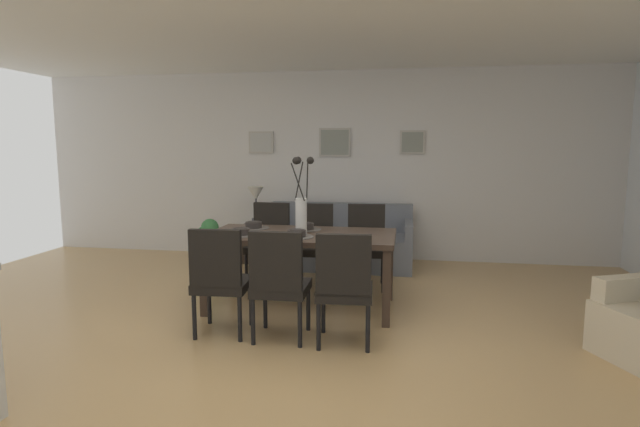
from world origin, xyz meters
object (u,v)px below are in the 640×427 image
object	(u,v)px
centerpiece_vase	(301,204)
framed_picture_left	(261,142)
table_lamp	(256,197)
framed_picture_center	(335,142)
dining_chair_mid_left	(344,283)
framed_picture_right	(412,142)
dining_table	(301,241)
dining_chair_near_right	(269,239)
dining_chair_far_right	(314,240)
side_table	(257,243)
dining_chair_mid_right	(366,241)
potted_plant	(208,242)
bowl_near_right	(254,224)
bowl_far_right	(305,226)
dining_chair_near_left	(220,276)
bowl_far_left	(297,233)
sofa	(338,245)
dining_chair_far_left	(279,280)
bowl_near_left	(241,231)

from	to	relation	value
centerpiece_vase	framed_picture_left	bearing A→B (deg)	114.84
table_lamp	framed_picture_center	xyz separation A→B (m)	(1.01, 0.46, 0.73)
dining_chair_mid_left	framed_picture_right	bearing A→B (deg)	80.49
dining_table	framed_picture_center	world-z (taller)	framed_picture_center
dining_chair_near_right	dining_chair_far_right	bearing A→B (deg)	-0.76
side_table	framed_picture_center	size ratio (longest dim) A/B	1.19
dining_chair_mid_left	dining_chair_mid_right	distance (m)	1.77
dining_chair_far_right	dining_chair_mid_right	xyz separation A→B (m)	(0.59, 0.05, 0.00)
side_table	dining_table	bearing A→B (deg)	-61.13
centerpiece_vase	framed_picture_right	distance (m)	2.59
dining_chair_near_right	potted_plant	world-z (taller)	dining_chair_near_right
bowl_near_right	bowl_far_right	bearing A→B (deg)	0.00
dining_chair_near_right	dining_chair_mid_left	bearing A→B (deg)	-57.88
dining_chair_near_left	bowl_far_left	world-z (taller)	dining_chair_near_left
dining_table	centerpiece_vase	xyz separation A→B (m)	(0.00, 0.00, 0.36)
dining_chair_far_right	sofa	world-z (taller)	dining_chair_far_right
dining_chair_near_left	dining_chair_mid_right	xyz separation A→B (m)	(1.07, 1.73, 0.00)
dining_chair_far_left	bowl_near_right	xyz separation A→B (m)	(-0.54, 1.07, 0.27)
table_lamp	potted_plant	xyz separation A→B (m)	(-0.46, -0.59, -0.52)
framed_picture_center	table_lamp	bearing A→B (deg)	-155.52
dining_chair_far_left	side_table	xyz separation A→B (m)	(-1.01, 2.70, -0.25)
dining_chair_near_right	sofa	bearing A→B (deg)	54.99
framed_picture_left	dining_chair_far_right	bearing A→B (deg)	-54.69
centerpiece_vase	framed_picture_left	size ratio (longest dim) A/B	2.05
framed_picture_left	potted_plant	xyz separation A→B (m)	(-0.41, -1.04, -1.25)
bowl_near_left	side_table	xyz separation A→B (m)	(-0.47, 2.04, -0.52)
side_table	potted_plant	distance (m)	0.75
dining_chair_mid_right	side_table	distance (m)	1.85
dining_chair_far_left	framed_picture_center	world-z (taller)	framed_picture_center
dining_chair_near_left	dining_chair_near_right	world-z (taller)	same
dining_chair_far_left	centerpiece_vase	distance (m)	1.01
framed_picture_right	dining_chair_mid_left	bearing A→B (deg)	-99.51
bowl_near_left	bowl_far_left	distance (m)	0.54
dining_chair_near_right	dining_table	bearing A→B (deg)	-56.65
centerpiece_vase	bowl_far_right	xyz separation A→B (m)	(-0.00, 0.20, -0.24)
bowl_far_right	potted_plant	distance (m)	1.85
bowl_far_right	dining_chair_mid_left	bearing A→B (deg)	-64.10
framed_picture_right	centerpiece_vase	bearing A→B (deg)	-114.80
dining_chair_far_left	dining_chair_mid_left	distance (m)	0.53
centerpiece_vase	bowl_far_left	world-z (taller)	centerpiece_vase
dining_chair_far_left	bowl_far_left	size ratio (longest dim) A/B	5.41
dining_table	dining_chair_mid_right	xyz separation A→B (m)	(0.56, 0.89, -0.15)
dining_chair_far_right	side_table	bearing A→B (deg)	134.61
framed_picture_left	bowl_far_left	bearing A→B (deg)	-67.01
sofa	bowl_near_left	bearing A→B (deg)	-108.08
bowl_far_left	framed_picture_right	bearing A→B (deg)	67.01
dining_chair_mid_left	side_table	xyz separation A→B (m)	(-1.54, 2.71, -0.25)
dining_chair_mid_left	dining_chair_near_left	bearing A→B (deg)	177.66
dining_chair_near_right	framed_picture_center	size ratio (longest dim) A/B	2.10
bowl_near_left	framed_picture_left	bearing A→B (deg)	101.74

